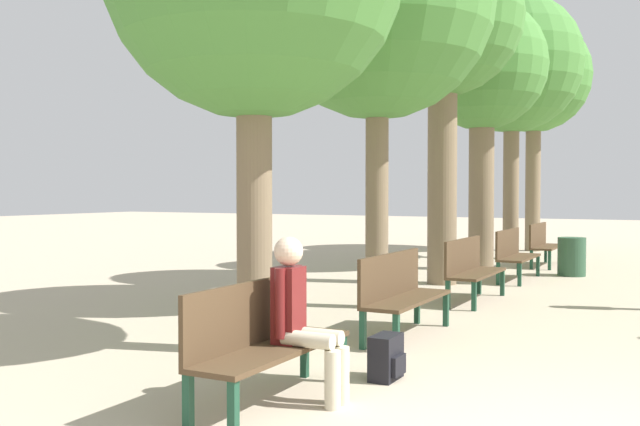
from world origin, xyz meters
The scene contains 13 objects.
bench_row_0 centered at (-2.25, 0.39, 0.53)m, with size 0.46×1.71×0.93m.
bench_row_1 centered at (-2.25, 3.25, 0.53)m, with size 0.46×1.71×0.93m.
bench_row_2 centered at (-2.25, 6.11, 0.53)m, with size 0.46×1.71×0.93m.
bench_row_3 centered at (-2.25, 8.96, 0.53)m, with size 0.46×1.71×0.93m.
bench_row_4 centered at (-2.25, 11.82, 0.53)m, with size 0.46×1.71×0.93m.
tree_row_1 centered at (-3.26, 4.95, 4.23)m, with size 3.25×3.25×5.87m.
tree_row_2 centered at (-3.26, 7.86, 4.57)m, with size 2.79×2.79×6.09m.
tree_row_3 centered at (-3.26, 10.46, 4.13)m, with size 2.68×2.68×5.59m.
tree_row_4 centered at (-3.26, 13.16, 4.68)m, with size 3.34×3.34×6.39m.
tree_row_5 centered at (-3.26, 15.80, 4.72)m, with size 3.07×3.07×6.32m.
person_seated centered at (-2.02, 0.57, 0.68)m, with size 0.60×0.34×1.27m.
backpack centered at (-1.67, 1.46, 0.19)m, with size 0.24×0.35×0.39m.
trash_bin centered at (-1.42, 10.19, 0.37)m, with size 0.52×0.52×0.74m.
Camera 1 is at (0.66, -4.22, 1.62)m, focal length 40.00 mm.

